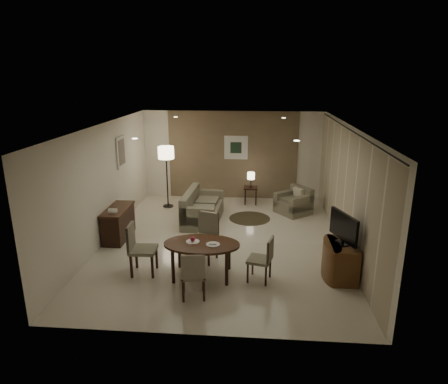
# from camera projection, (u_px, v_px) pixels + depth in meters

# --- Properties ---
(room_shell) EXTENTS (5.50, 7.00, 2.70)m
(room_shell) POSITION_uv_depth(u_px,v_px,m) (225.00, 181.00, 9.34)
(room_shell) COLOR beige
(room_shell) RESTS_ON ground
(taupe_accent) EXTENTS (3.96, 0.03, 2.70)m
(taupe_accent) POSITION_uv_depth(u_px,v_px,m) (233.00, 155.00, 12.28)
(taupe_accent) COLOR #79684B
(taupe_accent) RESTS_ON wall_back
(curtain_wall) EXTENTS (0.08, 6.70, 2.58)m
(curtain_wall) POSITION_uv_depth(u_px,v_px,m) (345.00, 190.00, 8.75)
(curtain_wall) COLOR #C1B497
(curtain_wall) RESTS_ON wall_right
(curtain_rod) EXTENTS (0.03, 6.80, 0.03)m
(curtain_rod) POSITION_uv_depth(u_px,v_px,m) (350.00, 130.00, 8.38)
(curtain_rod) COLOR black
(curtain_rod) RESTS_ON wall_right
(art_back_frame) EXTENTS (0.72, 0.03, 0.72)m
(art_back_frame) POSITION_uv_depth(u_px,v_px,m) (236.00, 148.00, 12.18)
(art_back_frame) COLOR silver
(art_back_frame) RESTS_ON wall_back
(art_back_canvas) EXTENTS (0.34, 0.01, 0.34)m
(art_back_canvas) POSITION_uv_depth(u_px,v_px,m) (236.00, 148.00, 12.17)
(art_back_canvas) COLOR #1A2F1F
(art_back_canvas) RESTS_ON wall_back
(art_left_frame) EXTENTS (0.03, 0.60, 0.80)m
(art_left_frame) POSITION_uv_depth(u_px,v_px,m) (121.00, 152.00, 10.17)
(art_left_frame) COLOR silver
(art_left_frame) RESTS_ON wall_left
(art_left_canvas) EXTENTS (0.01, 0.46, 0.64)m
(art_left_canvas) POSITION_uv_depth(u_px,v_px,m) (122.00, 152.00, 10.17)
(art_left_canvas) COLOR gray
(art_left_canvas) RESTS_ON wall_left
(downlight_nl) EXTENTS (0.10, 0.10, 0.01)m
(downlight_nl) POSITION_uv_depth(u_px,v_px,m) (135.00, 139.00, 6.96)
(downlight_nl) COLOR white
(downlight_nl) RESTS_ON ceiling
(downlight_nr) EXTENTS (0.10, 0.10, 0.01)m
(downlight_nr) POSITION_uv_depth(u_px,v_px,m) (297.00, 141.00, 6.74)
(downlight_nr) COLOR white
(downlight_nr) RESTS_ON ceiling
(downlight_fl) EXTENTS (0.10, 0.10, 0.01)m
(downlight_fl) POSITION_uv_depth(u_px,v_px,m) (176.00, 117.00, 10.40)
(downlight_fl) COLOR white
(downlight_fl) RESTS_ON ceiling
(downlight_fr) EXTENTS (0.10, 0.10, 0.01)m
(downlight_fr) POSITION_uv_depth(u_px,v_px,m) (284.00, 118.00, 10.18)
(downlight_fr) COLOR white
(downlight_fr) RESTS_ON ceiling
(console_desk) EXTENTS (0.48, 1.20, 0.75)m
(console_desk) POSITION_uv_depth(u_px,v_px,m) (119.00, 223.00, 9.43)
(console_desk) COLOR #422515
(console_desk) RESTS_ON floor
(telephone) EXTENTS (0.20, 0.14, 0.09)m
(telephone) POSITION_uv_depth(u_px,v_px,m) (113.00, 211.00, 9.02)
(telephone) COLOR white
(telephone) RESTS_ON console_desk
(tv_cabinet) EXTENTS (0.48, 0.90, 0.70)m
(tv_cabinet) POSITION_uv_depth(u_px,v_px,m) (342.00, 260.00, 7.62)
(tv_cabinet) COLOR brown
(tv_cabinet) RESTS_ON floor
(flat_tv) EXTENTS (0.36, 0.85, 0.60)m
(flat_tv) POSITION_uv_depth(u_px,v_px,m) (344.00, 228.00, 7.43)
(flat_tv) COLOR black
(flat_tv) RESTS_ON tv_cabinet
(dining_table) EXTENTS (1.45, 0.91, 0.68)m
(dining_table) POSITION_uv_depth(u_px,v_px,m) (202.00, 260.00, 7.67)
(dining_table) COLOR #422515
(dining_table) RESTS_ON floor
(chair_near) EXTENTS (0.49, 0.49, 0.88)m
(chair_near) POSITION_uv_depth(u_px,v_px,m) (193.00, 273.00, 6.93)
(chair_near) COLOR #78735D
(chair_near) RESTS_ON floor
(chair_far) EXTENTS (0.61, 0.61, 1.00)m
(chair_far) POSITION_uv_depth(u_px,v_px,m) (204.00, 238.00, 8.27)
(chair_far) COLOR #78735D
(chair_far) RESTS_ON floor
(chair_left) EXTENTS (0.51, 0.51, 1.02)m
(chair_left) POSITION_uv_depth(u_px,v_px,m) (143.00, 249.00, 7.73)
(chair_left) COLOR #78735D
(chair_left) RESTS_ON floor
(chair_right) EXTENTS (0.51, 0.51, 0.87)m
(chair_right) POSITION_uv_depth(u_px,v_px,m) (259.00, 259.00, 7.48)
(chair_right) COLOR #78735D
(chair_right) RESTS_ON floor
(plate_a) EXTENTS (0.26, 0.26, 0.02)m
(plate_a) POSITION_uv_depth(u_px,v_px,m) (193.00, 242.00, 7.63)
(plate_a) COLOR white
(plate_a) RESTS_ON dining_table
(plate_b) EXTENTS (0.26, 0.26, 0.02)m
(plate_b) POSITION_uv_depth(u_px,v_px,m) (213.00, 244.00, 7.50)
(plate_b) COLOR white
(plate_b) RESTS_ON dining_table
(fruit_apple) EXTENTS (0.09, 0.09, 0.09)m
(fruit_apple) POSITION_uv_depth(u_px,v_px,m) (193.00, 239.00, 7.61)
(fruit_apple) COLOR #AA1331
(fruit_apple) RESTS_ON plate_a
(napkin) EXTENTS (0.12, 0.08, 0.03)m
(napkin) POSITION_uv_depth(u_px,v_px,m) (213.00, 243.00, 7.49)
(napkin) COLOR white
(napkin) RESTS_ON plate_b
(round_rug) EXTENTS (1.11, 1.11, 0.01)m
(round_rug) POSITION_uv_depth(u_px,v_px,m) (250.00, 218.00, 10.82)
(round_rug) COLOR #453A26
(round_rug) RESTS_ON floor
(sofa) EXTENTS (1.78, 0.96, 0.82)m
(sofa) POSITION_uv_depth(u_px,v_px,m) (203.00, 207.00, 10.51)
(sofa) COLOR #78735D
(sofa) RESTS_ON floor
(armchair) EXTENTS (1.12, 1.12, 0.73)m
(armchair) POSITION_uv_depth(u_px,v_px,m) (293.00, 201.00, 11.12)
(armchair) COLOR #78735D
(armchair) RESTS_ON floor
(side_table) EXTENTS (0.40, 0.40, 0.51)m
(side_table) POSITION_uv_depth(u_px,v_px,m) (251.00, 195.00, 11.99)
(side_table) COLOR black
(side_table) RESTS_ON floor
(table_lamp) EXTENTS (0.22, 0.22, 0.50)m
(table_lamp) POSITION_uv_depth(u_px,v_px,m) (251.00, 179.00, 11.84)
(table_lamp) COLOR #FFEAC1
(table_lamp) RESTS_ON side_table
(floor_lamp) EXTENTS (0.45, 0.45, 1.79)m
(floor_lamp) POSITION_uv_depth(u_px,v_px,m) (167.00, 177.00, 11.54)
(floor_lamp) COLOR #FFE5B7
(floor_lamp) RESTS_ON floor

